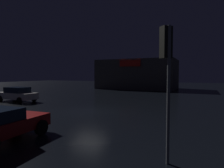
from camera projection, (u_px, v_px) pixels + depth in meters
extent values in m
plane|color=black|center=(89.00, 111.00, 14.75)|extent=(120.00, 120.00, 0.00)
cube|color=#4C4742|center=(137.00, 74.00, 38.93)|extent=(14.92, 8.75, 5.70)
cube|color=red|center=(130.00, 63.00, 34.74)|extent=(3.92, 0.24, 1.11)
cylinder|color=#595B60|center=(168.00, 96.00, 6.00)|extent=(0.10, 0.10, 4.32)
cube|color=black|center=(166.00, 42.00, 6.06)|extent=(0.41, 0.41, 0.99)
sphere|color=red|center=(163.00, 34.00, 6.19)|extent=(0.20, 0.20, 0.20)
sphere|color=black|center=(163.00, 43.00, 6.21)|extent=(0.20, 0.20, 0.20)
sphere|color=black|center=(163.00, 52.00, 6.22)|extent=(0.20, 0.20, 0.20)
cube|color=silver|center=(17.00, 96.00, 20.08)|extent=(4.59, 1.86, 0.64)
cube|color=black|center=(17.00, 90.00, 20.02)|extent=(2.38, 1.61, 0.56)
cylinder|color=black|center=(34.00, 99.00, 20.17)|extent=(0.64, 0.24, 0.63)
cylinder|color=black|center=(20.00, 100.00, 18.66)|extent=(0.64, 0.24, 0.63)
cylinder|color=black|center=(15.00, 97.00, 21.53)|extent=(0.64, 0.24, 0.63)
cylinder|color=black|center=(0.00, 99.00, 20.02)|extent=(0.64, 0.24, 0.63)
cube|color=#A51414|center=(4.00, 126.00, 8.16)|extent=(1.91, 3.94, 0.57)
cylinder|color=black|center=(15.00, 124.00, 9.67)|extent=(0.26, 0.71, 0.70)
cylinder|color=black|center=(41.00, 127.00, 9.04)|extent=(0.26, 0.71, 0.70)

